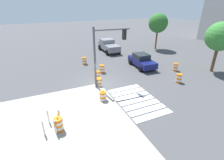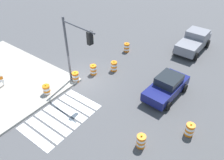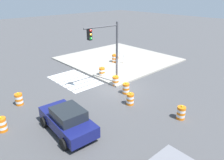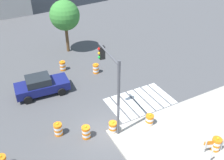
{
  "view_description": "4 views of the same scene",
  "coord_description": "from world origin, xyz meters",
  "px_view_note": "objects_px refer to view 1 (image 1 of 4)",
  "views": [
    {
      "loc": [
        13.99,
        -4.94,
        7.46
      ],
      "look_at": [
        1.7,
        0.56,
        1.13
      ],
      "focal_mm": 26.67,
      "sensor_mm": 36.0,
      "label": 1
    },
    {
      "loc": [
        10.53,
        11.17,
        11.27
      ],
      "look_at": [
        0.02,
        3.29,
        1.52
      ],
      "focal_mm": 35.31,
      "sensor_mm": 36.0,
      "label": 2
    },
    {
      "loc": [
        -12.43,
        11.94,
        7.97
      ],
      "look_at": [
        -0.43,
        0.93,
        1.14
      ],
      "focal_mm": 34.09,
      "sensor_mm": 36.0,
      "label": 3
    },
    {
      "loc": [
        -5.27,
        -10.74,
        11.86
      ],
      "look_at": [
        2.21,
        3.24,
        1.74
      ],
      "focal_mm": 38.67,
      "sensor_mm": 36.0,
      "label": 4
    }
  ],
  "objects_px": {
    "pickup_truck": "(108,46)",
    "construction_barricade": "(55,121)",
    "traffic_barrel_median_near": "(175,67)",
    "traffic_barrel_opposite_curb": "(99,83)",
    "traffic_barrel_far_curb": "(103,97)",
    "traffic_barrel_near_corner": "(97,75)",
    "traffic_light_pole": "(107,47)",
    "traffic_barrel_on_sidewalk": "(58,124)",
    "street_tree_streetside_mid": "(158,23)",
    "street_tree_streetside_near": "(220,37)",
    "traffic_barrel_median_far": "(102,69)",
    "traffic_barrel_lane_center": "(84,61)",
    "sports_car": "(142,61)",
    "traffic_barrel_crosswalk_end": "(179,78)"
  },
  "relations": [
    {
      "from": "pickup_truck",
      "to": "traffic_barrel_crosswalk_end",
      "type": "relative_size",
      "value": 5.08
    },
    {
      "from": "traffic_barrel_median_near",
      "to": "traffic_light_pole",
      "type": "distance_m",
      "value": 9.65
    },
    {
      "from": "street_tree_streetside_near",
      "to": "street_tree_streetside_mid",
      "type": "distance_m",
      "value": 11.3
    },
    {
      "from": "traffic_barrel_lane_center",
      "to": "pickup_truck",
      "type": "bearing_deg",
      "value": 130.46
    },
    {
      "from": "traffic_barrel_on_sidewalk",
      "to": "traffic_barrel_near_corner",
      "type": "bearing_deg",
      "value": 143.62
    },
    {
      "from": "traffic_barrel_median_far",
      "to": "street_tree_streetside_near",
      "type": "relative_size",
      "value": 0.18
    },
    {
      "from": "pickup_truck",
      "to": "traffic_barrel_far_curb",
      "type": "xyz_separation_m",
      "value": [
        14.07,
        -6.43,
        -0.52
      ]
    },
    {
      "from": "traffic_barrel_far_curb",
      "to": "traffic_barrel_on_sidewalk",
      "type": "relative_size",
      "value": 1.0
    },
    {
      "from": "traffic_barrel_lane_center",
      "to": "construction_barricade",
      "type": "distance_m",
      "value": 12.52
    },
    {
      "from": "traffic_barrel_median_far",
      "to": "street_tree_streetside_near",
      "type": "bearing_deg",
      "value": 67.69
    },
    {
      "from": "traffic_barrel_on_sidewalk",
      "to": "street_tree_streetside_near",
      "type": "distance_m",
      "value": 18.59
    },
    {
      "from": "traffic_barrel_far_curb",
      "to": "traffic_barrel_opposite_curb",
      "type": "bearing_deg",
      "value": 167.64
    },
    {
      "from": "pickup_truck",
      "to": "traffic_barrel_median_near",
      "type": "xyz_separation_m",
      "value": [
        11.23,
        3.93,
        -0.52
      ]
    },
    {
      "from": "traffic_barrel_median_near",
      "to": "traffic_barrel_far_curb",
      "type": "height_order",
      "value": "same"
    },
    {
      "from": "traffic_barrel_crosswalk_end",
      "to": "traffic_barrel_median_far",
      "type": "height_order",
      "value": "same"
    },
    {
      "from": "traffic_barrel_median_far",
      "to": "street_tree_streetside_mid",
      "type": "xyz_separation_m",
      "value": [
        -6.35,
        12.48,
        3.85
      ]
    },
    {
      "from": "traffic_barrel_median_near",
      "to": "traffic_barrel_far_curb",
      "type": "distance_m",
      "value": 10.74
    },
    {
      "from": "construction_barricade",
      "to": "street_tree_streetside_near",
      "type": "bearing_deg",
      "value": 98.99
    },
    {
      "from": "traffic_barrel_near_corner",
      "to": "traffic_barrel_lane_center",
      "type": "height_order",
      "value": "same"
    },
    {
      "from": "traffic_barrel_on_sidewalk",
      "to": "construction_barricade",
      "type": "height_order",
      "value": "traffic_barrel_on_sidewalk"
    },
    {
      "from": "street_tree_streetside_near",
      "to": "traffic_barrel_on_sidewalk",
      "type": "bearing_deg",
      "value": -79.99
    },
    {
      "from": "traffic_light_pole",
      "to": "traffic_barrel_far_curb",
      "type": "bearing_deg",
      "value": -30.84
    },
    {
      "from": "traffic_barrel_crosswalk_end",
      "to": "traffic_light_pole",
      "type": "distance_m",
      "value": 8.06
    },
    {
      "from": "pickup_truck",
      "to": "traffic_barrel_lane_center",
      "type": "bearing_deg",
      "value": -49.54
    },
    {
      "from": "traffic_barrel_crosswalk_end",
      "to": "traffic_barrel_median_near",
      "type": "relative_size",
      "value": 1.0
    },
    {
      "from": "construction_barricade",
      "to": "traffic_light_pole",
      "type": "xyz_separation_m",
      "value": [
        -4.22,
        5.34,
        3.19
      ]
    },
    {
      "from": "traffic_barrel_opposite_curb",
      "to": "traffic_barrel_on_sidewalk",
      "type": "relative_size",
      "value": 1.0
    },
    {
      "from": "traffic_barrel_median_near",
      "to": "traffic_barrel_median_far",
      "type": "height_order",
      "value": "same"
    },
    {
      "from": "sports_car",
      "to": "traffic_light_pole",
      "type": "bearing_deg",
      "value": -61.25
    },
    {
      "from": "traffic_barrel_near_corner",
      "to": "traffic_barrel_opposite_curb",
      "type": "bearing_deg",
      "value": -14.86
    },
    {
      "from": "traffic_light_pole",
      "to": "traffic_barrel_near_corner",
      "type": "bearing_deg",
      "value": -170.66
    },
    {
      "from": "traffic_barrel_lane_center",
      "to": "traffic_barrel_opposite_curb",
      "type": "distance_m",
      "value": 6.94
    },
    {
      "from": "pickup_truck",
      "to": "traffic_light_pole",
      "type": "relative_size",
      "value": 0.94
    },
    {
      "from": "traffic_barrel_on_sidewalk",
      "to": "street_tree_streetside_near",
      "type": "xyz_separation_m",
      "value": [
        -3.17,
        17.99,
        3.43
      ]
    },
    {
      "from": "pickup_truck",
      "to": "traffic_barrel_opposite_curb",
      "type": "distance_m",
      "value": 12.9
    },
    {
      "from": "traffic_barrel_far_curb",
      "to": "traffic_barrel_crosswalk_end",
      "type": "bearing_deg",
      "value": 91.59
    },
    {
      "from": "traffic_barrel_lane_center",
      "to": "traffic_barrel_opposite_curb",
      "type": "xyz_separation_m",
      "value": [
        6.92,
        -0.52,
        0.0
      ]
    },
    {
      "from": "pickup_truck",
      "to": "construction_barricade",
      "type": "relative_size",
      "value": 3.65
    },
    {
      "from": "traffic_light_pole",
      "to": "construction_barricade",
      "type": "bearing_deg",
      "value": -51.69
    },
    {
      "from": "traffic_barrel_near_corner",
      "to": "traffic_barrel_median_near",
      "type": "bearing_deg",
      "value": 80.87
    },
    {
      "from": "traffic_barrel_median_far",
      "to": "construction_barricade",
      "type": "height_order",
      "value": "construction_barricade"
    },
    {
      "from": "traffic_barrel_on_sidewalk",
      "to": "construction_barricade",
      "type": "xyz_separation_m",
      "value": [
        -0.3,
        -0.16,
        0.12
      ]
    },
    {
      "from": "sports_car",
      "to": "traffic_barrel_median_near",
      "type": "distance_m",
      "value": 4.06
    },
    {
      "from": "traffic_barrel_crosswalk_end",
      "to": "traffic_barrel_on_sidewalk",
      "type": "distance_m",
      "value": 12.41
    },
    {
      "from": "pickup_truck",
      "to": "traffic_barrel_crosswalk_end",
      "type": "xyz_separation_m",
      "value": [
        13.84,
        1.92,
        -0.52
      ]
    },
    {
      "from": "traffic_barrel_on_sidewalk",
      "to": "street_tree_streetside_mid",
      "type": "relative_size",
      "value": 0.17
    },
    {
      "from": "pickup_truck",
      "to": "street_tree_streetside_mid",
      "type": "distance_m",
      "value": 9.05
    },
    {
      "from": "traffic_barrel_median_near",
      "to": "traffic_barrel_opposite_curb",
      "type": "relative_size",
      "value": 1.0
    },
    {
      "from": "traffic_barrel_near_corner",
      "to": "traffic_barrel_far_curb",
      "type": "relative_size",
      "value": 1.0
    },
    {
      "from": "traffic_barrel_near_corner",
      "to": "traffic_barrel_opposite_curb",
      "type": "relative_size",
      "value": 1.0
    }
  ]
}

